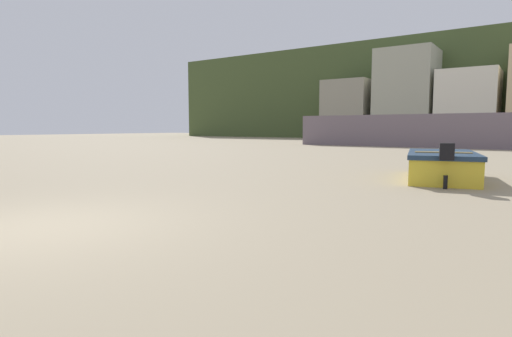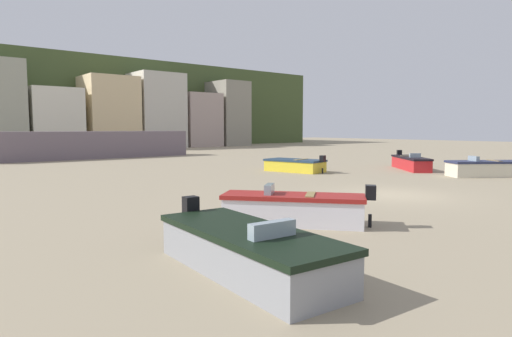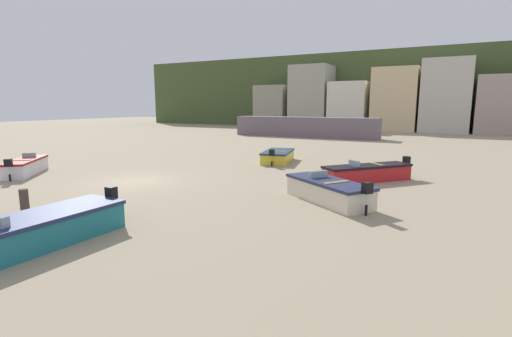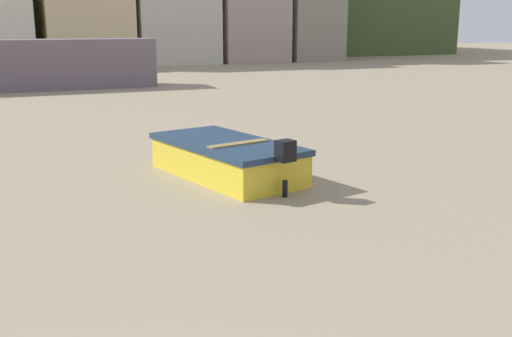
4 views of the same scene
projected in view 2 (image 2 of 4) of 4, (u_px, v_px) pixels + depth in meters
The scene contains 13 objects.
ground_plane at pixel (393, 195), 18.24m from camera, with size 160.00×160.00×0.00m, color gray.
headland_hill at pixel (25, 105), 68.63m from camera, with size 90.00×32.00×12.70m, color #40502A.
harbor_pier at pixel (92, 145), 40.01m from camera, with size 18.05×2.40×2.45m, color slate.
townhouse_centre_left at pixel (53, 120), 53.90m from camera, with size 5.85×6.59×7.54m, color silver.
townhouse_centre at pixel (109, 113), 57.98m from camera, with size 6.44×6.09×9.43m, color beige.
townhouse_centre_right at pixel (156, 111), 62.28m from camera, with size 6.48×6.23×10.33m, color beige.
townhouse_right at pixel (198, 120), 66.22m from camera, with size 5.70×5.49×7.88m, color #A79389.
townhouse_far_right at pixel (227, 114), 70.05m from camera, with size 4.81×6.31×10.00m, color gray.
boat_red_0 at pixel (411, 163), 29.33m from camera, with size 4.10×4.50×1.17m.
boat_grey_2 at pixel (247, 250), 8.38m from camera, with size 1.91×4.80×1.17m.
boat_yellow_3 at pixel (295, 165), 27.97m from camera, with size 2.57×4.12×1.10m.
boat_cream_4 at pixel (485, 168), 25.10m from camera, with size 4.25×3.59×1.21m.
boat_white_5 at pixel (294, 209), 12.63m from camera, with size 3.53×3.88×1.18m.
Camera 2 is at (-15.81, -10.43, 2.75)m, focal length 31.02 mm.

